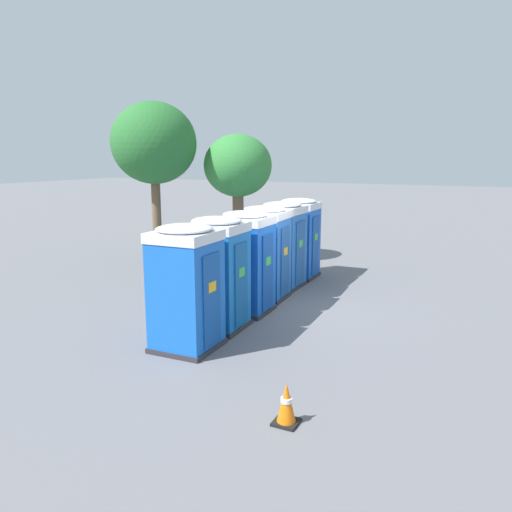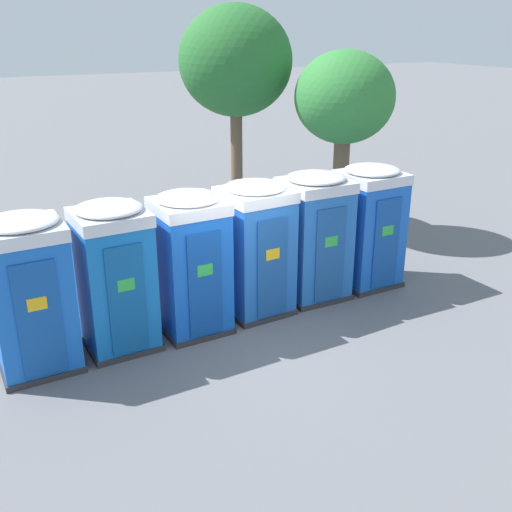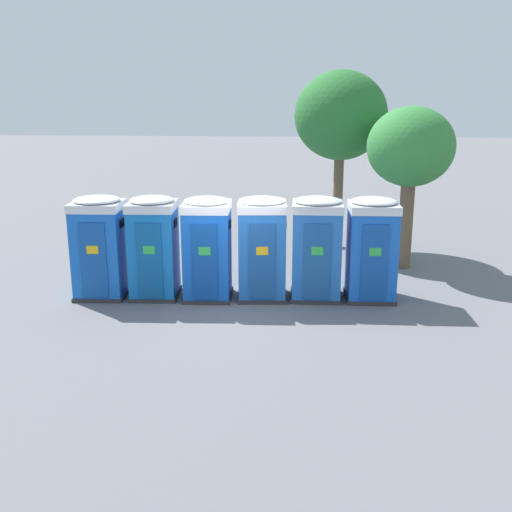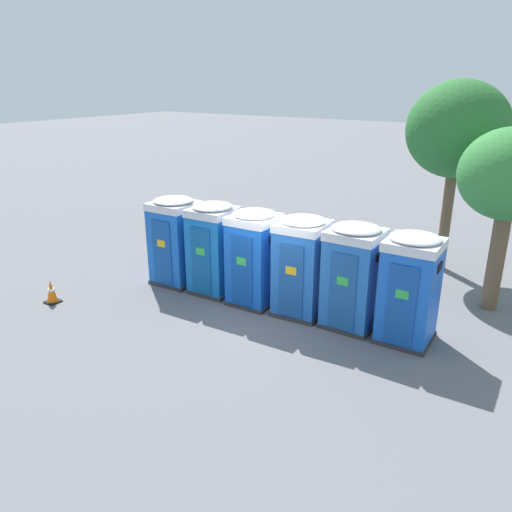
{
  "view_description": "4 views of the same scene",
  "coord_description": "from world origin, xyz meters",
  "px_view_note": "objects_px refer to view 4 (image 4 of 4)",
  "views": [
    {
      "loc": [
        -11.32,
        -5.14,
        3.82
      ],
      "look_at": [
        0.0,
        0.52,
        1.29
      ],
      "focal_mm": 35.0,
      "sensor_mm": 36.0,
      "label": 1
    },
    {
      "loc": [
        -4.13,
        -8.68,
        5.17
      ],
      "look_at": [
        0.65,
        0.54,
        1.13
      ],
      "focal_mm": 42.0,
      "sensor_mm": 36.0,
      "label": 2
    },
    {
      "loc": [
        1.53,
        -13.66,
        4.92
      ],
      "look_at": [
        0.5,
        0.54,
        1.07
      ],
      "focal_mm": 42.0,
      "sensor_mm": 36.0,
      "label": 3
    },
    {
      "loc": [
        6.11,
        -9.7,
        5.67
      ],
      "look_at": [
        -0.65,
        0.49,
        1.31
      ],
      "focal_mm": 35.0,
      "sensor_mm": 36.0,
      "label": 4
    }
  ],
  "objects_px": {
    "portapotty_3": "(301,266)",
    "traffic_cone": "(51,292)",
    "street_tree_1": "(458,131)",
    "portapotty_4": "(353,276)",
    "street_tree_0": "(510,177)",
    "portapotty_1": "(214,248)",
    "portapotty_0": "(175,240)",
    "portapotty_5": "(410,288)",
    "portapotty_2": "(254,257)"
  },
  "relations": [
    {
      "from": "portapotty_5",
      "to": "street_tree_1",
      "type": "bearing_deg",
      "value": 95.86
    },
    {
      "from": "portapotty_4",
      "to": "traffic_cone",
      "type": "relative_size",
      "value": 3.97
    },
    {
      "from": "portapotty_1",
      "to": "street_tree_1",
      "type": "relative_size",
      "value": 0.45
    },
    {
      "from": "portapotty_1",
      "to": "portapotty_2",
      "type": "height_order",
      "value": "same"
    },
    {
      "from": "portapotty_0",
      "to": "street_tree_1",
      "type": "height_order",
      "value": "street_tree_1"
    },
    {
      "from": "portapotty_3",
      "to": "portapotty_1",
      "type": "bearing_deg",
      "value": -177.59
    },
    {
      "from": "portapotty_5",
      "to": "traffic_cone",
      "type": "relative_size",
      "value": 3.97
    },
    {
      "from": "portapotty_5",
      "to": "street_tree_0",
      "type": "relative_size",
      "value": 0.55
    },
    {
      "from": "portapotty_3",
      "to": "portapotty_5",
      "type": "height_order",
      "value": "same"
    },
    {
      "from": "portapotty_3",
      "to": "street_tree_0",
      "type": "distance_m",
      "value": 5.42
    },
    {
      "from": "portapotty_4",
      "to": "portapotty_2",
      "type": "bearing_deg",
      "value": -175.63
    },
    {
      "from": "portapotty_2",
      "to": "street_tree_1",
      "type": "xyz_separation_m",
      "value": [
        3.48,
        5.39,
        2.96
      ]
    },
    {
      "from": "portapotty_1",
      "to": "portapotty_5",
      "type": "relative_size",
      "value": 1.0
    },
    {
      "from": "portapotty_3",
      "to": "portapotty_5",
      "type": "xyz_separation_m",
      "value": [
        2.68,
        0.1,
        0.0
      ]
    },
    {
      "from": "portapotty_4",
      "to": "street_tree_0",
      "type": "relative_size",
      "value": 0.55
    },
    {
      "from": "portapotty_3",
      "to": "portapotty_5",
      "type": "distance_m",
      "value": 2.68
    },
    {
      "from": "portapotty_3",
      "to": "street_tree_1",
      "type": "bearing_deg",
      "value": 67.81
    },
    {
      "from": "portapotty_3",
      "to": "portapotty_4",
      "type": "xyz_separation_m",
      "value": [
        1.34,
        0.08,
        -0.0
      ]
    },
    {
      "from": "portapotty_2",
      "to": "portapotty_4",
      "type": "distance_m",
      "value": 2.68
    },
    {
      "from": "portapotty_3",
      "to": "street_tree_0",
      "type": "height_order",
      "value": "street_tree_0"
    },
    {
      "from": "portapotty_1",
      "to": "street_tree_0",
      "type": "relative_size",
      "value": 0.55
    },
    {
      "from": "portapotty_3",
      "to": "traffic_cone",
      "type": "height_order",
      "value": "portapotty_3"
    },
    {
      "from": "street_tree_1",
      "to": "traffic_cone",
      "type": "xyz_separation_m",
      "value": [
        -7.97,
        -8.4,
        -3.93
      ]
    },
    {
      "from": "portapotty_4",
      "to": "portapotty_5",
      "type": "xyz_separation_m",
      "value": [
        1.34,
        0.02,
        0.0
      ]
    },
    {
      "from": "street_tree_1",
      "to": "street_tree_0",
      "type": "bearing_deg",
      "value": -51.2
    },
    {
      "from": "portapotty_0",
      "to": "portapotty_4",
      "type": "distance_m",
      "value": 5.36
    },
    {
      "from": "portapotty_1",
      "to": "traffic_cone",
      "type": "bearing_deg",
      "value": -136.18
    },
    {
      "from": "portapotty_4",
      "to": "traffic_cone",
      "type": "xyz_separation_m",
      "value": [
        -7.16,
        -3.21,
        -0.97
      ]
    },
    {
      "from": "portapotty_4",
      "to": "portapotty_5",
      "type": "distance_m",
      "value": 1.34
    },
    {
      "from": "portapotty_0",
      "to": "street_tree_1",
      "type": "xyz_separation_m",
      "value": [
        6.16,
        5.45,
        2.96
      ]
    },
    {
      "from": "portapotty_2",
      "to": "portapotty_3",
      "type": "xyz_separation_m",
      "value": [
        1.34,
        0.12,
        -0.0
      ]
    },
    {
      "from": "portapotty_1",
      "to": "portapotty_2",
      "type": "bearing_deg",
      "value": -0.52
    },
    {
      "from": "portapotty_5",
      "to": "portapotty_0",
      "type": "bearing_deg",
      "value": -177.57
    },
    {
      "from": "portapotty_2",
      "to": "portapotty_3",
      "type": "height_order",
      "value": "same"
    },
    {
      "from": "street_tree_0",
      "to": "traffic_cone",
      "type": "bearing_deg",
      "value": -148.02
    },
    {
      "from": "street_tree_0",
      "to": "street_tree_1",
      "type": "xyz_separation_m",
      "value": [
        -1.83,
        2.28,
        0.81
      ]
    },
    {
      "from": "portapotty_0",
      "to": "street_tree_0",
      "type": "xyz_separation_m",
      "value": [
        7.99,
        3.17,
        2.16
      ]
    },
    {
      "from": "portapotty_4",
      "to": "street_tree_1",
      "type": "bearing_deg",
      "value": 81.12
    },
    {
      "from": "portapotty_2",
      "to": "street_tree_0",
      "type": "relative_size",
      "value": 0.55
    },
    {
      "from": "traffic_cone",
      "to": "street_tree_1",
      "type": "bearing_deg",
      "value": 46.49
    },
    {
      "from": "portapotty_2",
      "to": "street_tree_1",
      "type": "bearing_deg",
      "value": 57.12
    },
    {
      "from": "portapotty_0",
      "to": "portapotty_4",
      "type": "bearing_deg",
      "value": 2.84
    },
    {
      "from": "portapotty_3",
      "to": "street_tree_1",
      "type": "xyz_separation_m",
      "value": [
        2.15,
        5.27,
        2.96
      ]
    },
    {
      "from": "portapotty_4",
      "to": "traffic_cone",
      "type": "bearing_deg",
      "value": -155.85
    },
    {
      "from": "portapotty_0",
      "to": "portapotty_1",
      "type": "distance_m",
      "value": 1.34
    },
    {
      "from": "portapotty_0",
      "to": "portapotty_2",
      "type": "relative_size",
      "value": 1.0
    },
    {
      "from": "portapotty_3",
      "to": "traffic_cone",
      "type": "bearing_deg",
      "value": -151.73
    },
    {
      "from": "street_tree_0",
      "to": "traffic_cone",
      "type": "height_order",
      "value": "street_tree_0"
    },
    {
      "from": "portapotty_4",
      "to": "street_tree_1",
      "type": "xyz_separation_m",
      "value": [
        0.81,
        5.19,
        2.96
      ]
    },
    {
      "from": "portapotty_1",
      "to": "portapotty_3",
      "type": "xyz_separation_m",
      "value": [
        2.68,
        0.11,
        -0.0
      ]
    }
  ]
}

